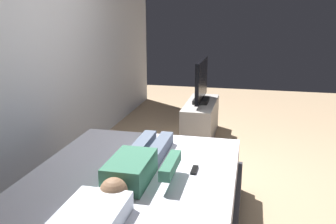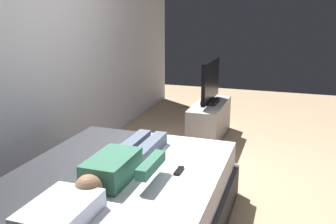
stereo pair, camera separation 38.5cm
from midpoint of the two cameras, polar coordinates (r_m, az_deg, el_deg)
ground_plane at (r=3.74m, az=9.70°, el=-12.23°), size 10.00×10.00×0.00m
back_wall at (r=4.33m, az=-12.85°, el=10.81°), size 6.40×0.10×2.80m
bed at (r=2.93m, az=-4.27°, el=-14.46°), size 2.02×1.61×0.54m
pillow at (r=2.23m, az=-11.60°, el=-15.17°), size 0.48×0.34×0.12m
person at (r=2.78m, az=-3.26°, el=-7.96°), size 1.26×0.46×0.18m
remote at (r=2.83m, az=5.66°, el=-9.17°), size 0.15×0.04×0.02m
tv_stand at (r=5.13m, az=8.62°, el=-1.37°), size 1.10×0.40×0.50m
tv at (r=5.01m, az=8.87°, el=4.49°), size 0.88×0.20×0.59m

